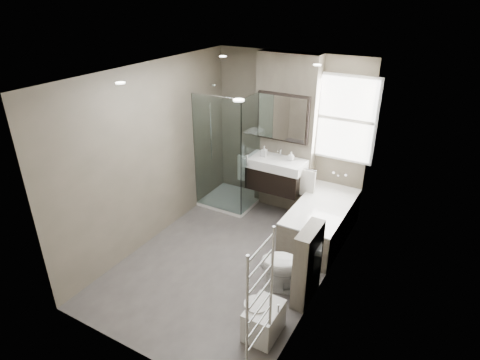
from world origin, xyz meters
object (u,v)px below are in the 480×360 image
Objects in this scene: vanity at (275,174)px; bidet at (263,320)px; bathtub at (321,220)px; toilet at (290,265)px.

bidet is (1.01, -2.44, -0.54)m from vanity.
bathtub is 2.12m from bidet.
vanity reaches higher than toilet.
toilet is 0.82m from bidet.
vanity is at bearing 112.60° from bidet.
bidet is (0.04, -0.80, -0.18)m from toilet.
bidet is (0.09, -2.11, -0.12)m from bathtub.
vanity is at bearing -167.18° from toilet.
vanity is 1.95× the size of bidet.
bathtub is at bearing -19.37° from vanity.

